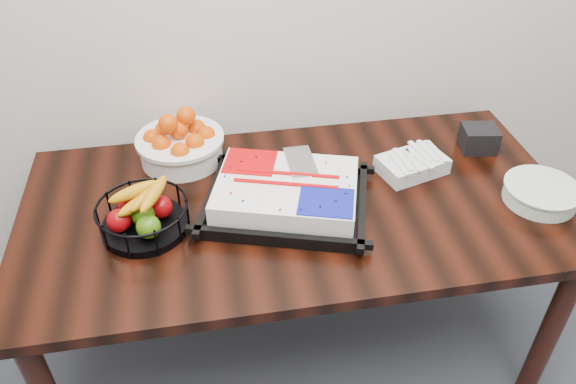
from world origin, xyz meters
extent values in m
cube|color=black|center=(0.00, 2.00, 0.73)|extent=(1.80, 0.90, 0.04)
cylinder|color=black|center=(-0.82, 2.37, 0.35)|extent=(0.07, 0.07, 0.71)
cylinder|color=black|center=(0.82, 1.63, 0.35)|extent=(0.07, 0.07, 0.71)
cylinder|color=black|center=(0.82, 2.37, 0.35)|extent=(0.07, 0.07, 0.71)
cube|color=black|center=(-0.04, 1.98, 0.76)|extent=(0.60, 0.53, 0.02)
cube|color=white|center=(-0.04, 1.98, 0.81)|extent=(0.52, 0.45, 0.08)
cube|color=#BA0306|center=(-0.17, 2.07, 0.85)|extent=(0.20, 0.19, 0.00)
cube|color=#0D148F|center=(0.10, 1.89, 0.85)|extent=(0.20, 0.19, 0.00)
cube|color=silver|center=(0.00, 2.09, 0.85)|extent=(0.09, 0.18, 0.00)
cylinder|color=white|center=(-0.36, 2.31, 0.80)|extent=(0.29, 0.29, 0.09)
cylinder|color=white|center=(-0.36, 2.31, 0.84)|extent=(0.31, 0.31, 0.01)
cylinder|color=black|center=(-0.49, 1.94, 0.76)|extent=(0.26, 0.26, 0.03)
torus|color=black|center=(-0.49, 1.94, 0.84)|extent=(0.28, 0.28, 0.01)
cylinder|color=white|center=(0.79, 1.86, 0.78)|extent=(0.23, 0.23, 0.05)
cylinder|color=white|center=(0.79, 1.86, 0.81)|extent=(0.24, 0.24, 0.01)
cube|color=silver|center=(0.43, 2.09, 0.78)|extent=(0.26, 0.21, 0.06)
cube|color=black|center=(0.72, 2.19, 0.79)|extent=(0.14, 0.13, 0.09)
camera|label=1|loc=(-0.28, 0.59, 1.92)|focal=35.00mm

